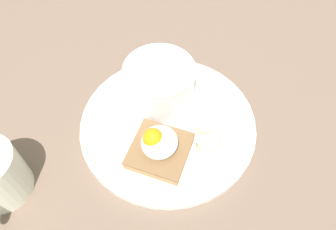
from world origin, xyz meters
TOP-DOWN VIEW (x-y plane):
  - ground_plane at (0.00, 0.00)cm, footprint 120.00×120.00cm
  - plate at (0.00, 0.00)cm, footprint 27.75×27.75cm
  - oatmeal_bowl at (4.46, 3.09)cm, footprint 11.36×11.36cm
  - toast_slice at (-5.67, -0.83)cm, footprint 8.43×8.43cm
  - poached_egg at (-5.73, -0.64)cm, footprint 5.48×5.25cm
  - banana_slice_front at (-0.63, -9.87)cm, footprint 2.91×2.95cm
  - banana_slice_left at (0.81, -5.71)cm, footprint 3.28×3.31cm
  - banana_slice_back at (3.62, -7.88)cm, footprint 2.78×2.66cm
  - banana_slice_right at (-2.30, -6.90)cm, footprint 4.17×4.20cm

SIDE VIEW (x-z plane):
  - ground_plane at x=0.00cm, z-range 0.00..2.00cm
  - plate at x=0.00cm, z-range 2.00..3.60cm
  - banana_slice_left at x=0.81cm, z-range 2.97..4.18cm
  - banana_slice_front at x=-0.63cm, z-range 2.97..4.19cm
  - banana_slice_back at x=3.62cm, z-range 2.92..4.32cm
  - banana_slice_right at x=-2.30cm, z-range 2.92..4.63cm
  - toast_slice at x=-5.67cm, z-range 3.09..4.72cm
  - oatmeal_bowl at x=4.46cm, z-range 2.91..9.84cm
  - poached_egg at x=-5.73cm, z-range 4.40..8.49cm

